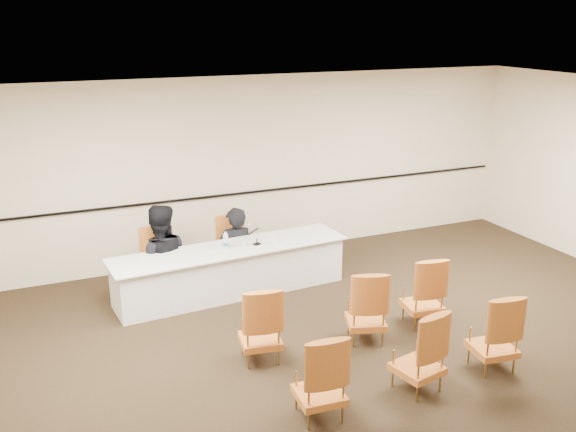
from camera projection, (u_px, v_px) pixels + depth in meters
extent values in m
plane|color=black|center=(367.00, 366.00, 7.44)|extent=(10.00, 10.00, 0.00)
plane|color=silver|center=(378.00, 106.00, 6.55)|extent=(10.00, 10.00, 0.00)
cube|color=beige|center=(247.00, 168.00, 10.50)|extent=(10.00, 0.04, 3.00)
cube|color=black|center=(248.00, 192.00, 10.58)|extent=(9.80, 0.04, 0.03)
imported|color=black|center=(236.00, 258.00, 9.91)|extent=(0.60, 0.39, 1.64)
imported|color=black|center=(160.00, 265.00, 9.35)|extent=(1.00, 0.84, 1.85)
cube|color=silver|center=(252.00, 244.00, 9.37)|extent=(0.33, 0.26, 0.00)
cylinder|color=silver|center=(244.00, 243.00, 9.26)|extent=(0.08, 0.08, 0.10)
cylinder|color=white|center=(274.00, 240.00, 9.35)|extent=(0.08, 0.08, 0.12)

